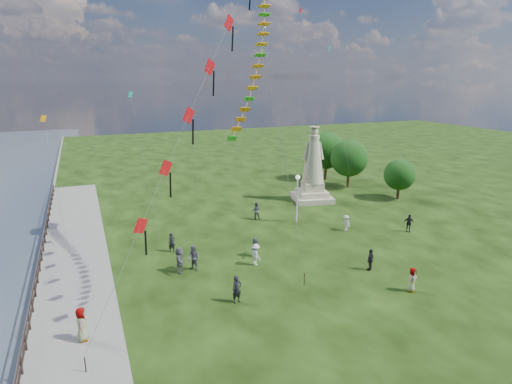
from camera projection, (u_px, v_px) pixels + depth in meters
name	position (u px, v px, depth m)	size (l,w,h in m)	color
waterfront	(55.00, 289.00, 28.76)	(200.00, 200.00, 1.51)	#303B48
statue	(313.00, 173.00, 48.35)	(4.98, 4.98, 8.46)	beige
lamppost	(297.00, 188.00, 40.88)	(0.44, 0.44, 4.74)	silver
tree_row	(345.00, 157.00, 55.00)	(7.04, 15.82, 6.61)	#382314
person_0	(237.00, 289.00, 26.73)	(0.66, 0.43, 1.81)	black
person_1	(194.00, 258.00, 31.16)	(0.94, 0.58, 1.94)	#595960
person_2	(256.00, 255.00, 32.12)	(1.08, 0.56, 1.67)	silver
person_3	(370.00, 260.00, 31.25)	(0.97, 0.50, 1.66)	black
person_4	(412.00, 280.00, 28.12)	(0.81, 0.50, 1.67)	#595960
person_5	(180.00, 260.00, 30.86)	(1.79, 0.77, 1.93)	#595960
person_6	(172.00, 242.00, 34.55)	(0.58, 0.38, 1.59)	black
person_7	(256.00, 211.00, 42.48)	(0.87, 0.54, 1.79)	#595960
person_8	(346.00, 223.00, 39.34)	(0.96, 0.50, 1.49)	silver
person_9	(409.00, 223.00, 39.05)	(0.98, 0.50, 1.66)	black
person_10	(82.00, 326.00, 22.72)	(0.92, 0.57, 1.89)	#595960
person_11	(255.00, 247.00, 33.66)	(1.48, 0.64, 1.59)	#595960
red_kite_train	(198.00, 98.00, 24.93)	(12.32, 9.35, 20.20)	black
small_kites	(231.00, 65.00, 43.78)	(29.67, 17.27, 28.48)	teal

